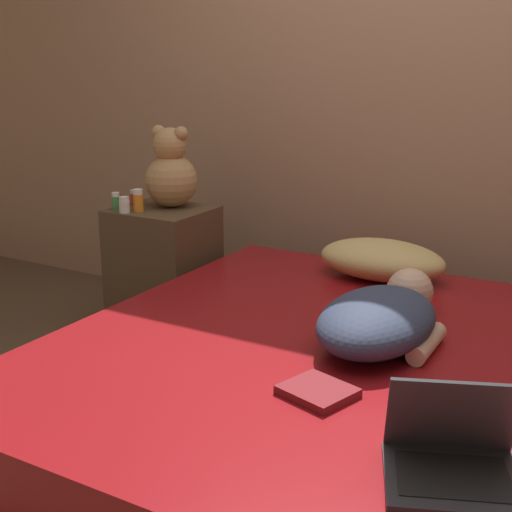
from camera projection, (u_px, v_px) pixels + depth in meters
ground_plane at (321, 464)px, 2.38m from camera, size 12.00×12.00×0.00m
wall_back at (452, 58)px, 3.07m from camera, size 8.00×0.06×2.60m
bed at (323, 406)px, 2.32m from camera, size 1.70×1.95×0.43m
nightstand at (164, 274)px, 3.36m from camera, size 0.43×0.38×0.63m
pillow at (382, 260)px, 2.92m from camera, size 0.53×0.33×0.16m
person_lying at (382, 317)px, 2.27m from camera, size 0.36×0.70×0.17m
laptop at (453, 455)px, 1.55m from camera, size 0.37×0.34×0.24m
teddy_bear at (171, 172)px, 3.27m from camera, size 0.24×0.24×0.37m
bottle_green at (116, 201)px, 3.25m from camera, size 0.04×0.04×0.08m
bottle_white at (124, 205)px, 3.18m from camera, size 0.05×0.05×0.07m
bottle_orange at (138, 201)px, 3.20m from camera, size 0.05×0.05×0.10m
bottle_red at (136, 197)px, 3.36m from camera, size 0.05×0.05×0.07m
book at (318, 391)px, 1.93m from camera, size 0.22×0.20×0.02m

